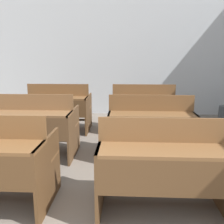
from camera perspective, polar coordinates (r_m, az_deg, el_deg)
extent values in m
cube|color=silver|center=(6.53, -3.33, 11.80)|extent=(6.46, 0.06, 2.79)
cube|color=#54381F|center=(2.66, -13.70, -12.66)|extent=(0.03, 0.77, 0.69)
cube|color=brown|center=(3.03, -23.09, -8.48)|extent=(1.17, 0.32, 0.03)
cube|color=#54381F|center=(3.13, -22.66, -13.17)|extent=(1.12, 0.04, 0.04)
cube|color=brown|center=(2.55, -2.47, -13.45)|extent=(0.03, 0.77, 0.69)
cube|color=brown|center=(2.70, 23.22, -12.98)|extent=(0.03, 0.77, 0.69)
cube|color=brown|center=(2.25, 11.78, -8.22)|extent=(1.17, 0.36, 0.03)
cube|color=brown|center=(2.16, 12.26, -14.04)|extent=(1.12, 0.02, 0.31)
cube|color=brown|center=(2.37, 11.31, -3.88)|extent=(1.17, 0.02, 0.23)
cube|color=brown|center=(2.74, 10.22, -9.89)|extent=(1.17, 0.32, 0.03)
cube|color=brown|center=(2.85, 10.00, -15.00)|extent=(1.12, 0.04, 0.04)
cube|color=brown|center=(3.84, -8.34, -4.58)|extent=(0.03, 0.77, 0.69)
cube|color=brown|center=(3.73, -17.80, -0.33)|extent=(1.17, 0.36, 0.03)
cube|color=brown|center=(3.61, -18.57, -3.56)|extent=(1.12, 0.02, 0.31)
cube|color=brown|center=(3.86, -17.03, 2.07)|extent=(1.17, 0.02, 0.23)
cube|color=brown|center=(4.18, -15.51, -2.33)|extent=(1.17, 0.32, 0.03)
cube|color=brown|center=(4.25, -15.30, -5.90)|extent=(1.12, 0.04, 0.04)
cube|color=brown|center=(3.79, -0.42, -4.67)|extent=(0.03, 0.77, 0.69)
cube|color=brown|center=(3.90, 16.71, -4.74)|extent=(0.03, 0.77, 0.69)
cube|color=brown|center=(3.52, 8.71, -0.59)|extent=(1.17, 0.36, 0.03)
cube|color=brown|center=(3.40, 8.89, -4.04)|extent=(1.12, 0.02, 0.31)
cube|color=brown|center=(3.66, 8.53, 1.95)|extent=(1.17, 0.02, 0.23)
cube|color=brown|center=(4.00, 8.02, -2.65)|extent=(1.17, 0.32, 0.03)
cube|color=brown|center=(4.07, 7.90, -6.37)|extent=(1.12, 0.04, 0.04)
cube|color=brown|center=(5.38, -17.32, -0.13)|extent=(0.03, 0.77, 0.69)
cube|color=brown|center=(5.09, -5.13, -0.28)|extent=(0.03, 0.77, 0.69)
cube|color=brown|center=(4.95, -12.13, 3.01)|extent=(1.17, 0.36, 0.03)
cube|color=brown|center=(4.82, -12.57, 0.68)|extent=(1.12, 0.02, 0.31)
cube|color=brown|center=(5.10, -11.70, 4.74)|extent=(1.17, 0.02, 0.23)
cube|color=brown|center=(5.40, -10.84, 1.19)|extent=(1.17, 0.32, 0.03)
cube|color=brown|center=(5.46, -10.73, -1.63)|extent=(1.12, 0.04, 0.04)
cube|color=brown|center=(5.07, 0.31, -0.30)|extent=(0.03, 0.77, 0.69)
cube|color=brown|center=(5.14, 13.18, -0.45)|extent=(0.03, 0.77, 0.69)
cube|color=brown|center=(4.81, 7.04, 2.92)|extent=(1.17, 0.36, 0.03)
cube|color=brown|center=(4.67, 7.12, 0.52)|extent=(1.12, 0.02, 0.31)
cube|color=brown|center=(4.96, 6.95, 4.70)|extent=(1.17, 0.02, 0.23)
cube|color=brown|center=(5.27, 6.67, 1.05)|extent=(1.17, 0.32, 0.03)
cube|color=brown|center=(5.33, 6.59, -1.83)|extent=(1.12, 0.04, 0.04)
cylinder|color=#474C51|center=(6.26, 23.25, -0.40)|extent=(0.25, 0.25, 0.36)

